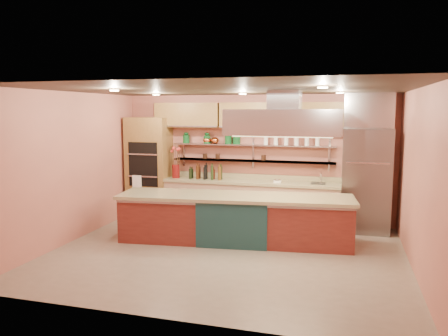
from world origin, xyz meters
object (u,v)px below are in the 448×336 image
(flower_vase, at_px, (176,171))
(kitchen_scale, at_px, (277,180))
(refrigerator, at_px, (366,180))
(green_canister, at_px, (237,139))
(copper_kettle, at_px, (215,140))
(island, at_px, (235,219))

(flower_vase, relative_size, kitchen_scale, 2.02)
(refrigerator, relative_size, green_canister, 10.44)
(copper_kettle, bearing_deg, kitchen_scale, -8.54)
(flower_vase, relative_size, copper_kettle, 1.69)
(refrigerator, bearing_deg, copper_kettle, 175.97)
(kitchen_scale, bearing_deg, green_canister, 155.52)
(island, height_order, flower_vase, flower_vase)
(refrigerator, height_order, flower_vase, refrigerator)
(island, distance_m, kitchen_scale, 1.63)
(copper_kettle, bearing_deg, green_canister, 0.00)
(copper_kettle, bearing_deg, refrigerator, -4.03)
(flower_vase, distance_m, copper_kettle, 1.14)
(flower_vase, bearing_deg, refrigerator, -0.14)
(flower_vase, distance_m, kitchen_scale, 2.33)
(refrigerator, xyz_separation_m, kitchen_scale, (-1.80, 0.01, -0.08))
(island, xyz_separation_m, kitchen_scale, (0.58, 1.43, 0.53))
(flower_vase, xyz_separation_m, green_canister, (1.37, 0.22, 0.73))
(refrigerator, xyz_separation_m, island, (-2.38, -1.42, -0.61))
(refrigerator, height_order, copper_kettle, refrigerator)
(refrigerator, distance_m, flower_vase, 4.13)
(island, relative_size, flower_vase, 13.94)
(refrigerator, height_order, kitchen_scale, refrigerator)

